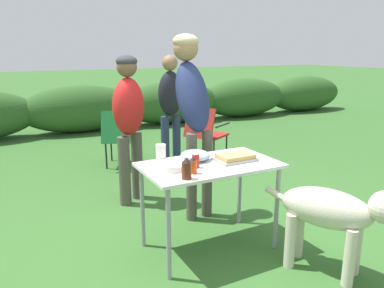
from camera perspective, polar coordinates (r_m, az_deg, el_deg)
name	(u,v)px	position (r m, az deg, el deg)	size (l,w,h in m)	color
ground_plane	(209,246)	(3.32, 2.57, -15.30)	(60.00, 60.00, 0.00)	#336028
shrub_hedge	(81,109)	(7.94, -16.57, 5.17)	(14.40, 0.90, 0.94)	#2D5623
folding_table	(210,173)	(3.05, 2.71, -4.39)	(1.10, 0.64, 0.74)	silver
food_tray	(235,157)	(3.12, 6.61, -2.05)	(0.33, 0.22, 0.06)	#9E9EA3
plate_stack	(173,166)	(2.89, -2.93, -3.31)	(0.25, 0.25, 0.05)	white
mixing_bowl	(195,155)	(3.10, 0.49, -1.74)	(0.25, 0.25, 0.09)	#99B2CC
paper_cup_stack	(161,154)	(3.01, -4.76, -1.54)	(0.08, 0.08, 0.16)	white
hot_sauce_bottle	(193,165)	(2.77, 0.18, -3.28)	(0.06, 0.06, 0.13)	#CC4214
bbq_sauce_bottle	(187,169)	(2.65, -0.84, -3.78)	(0.07, 0.07, 0.16)	#562314
ketchup_bottle	(196,159)	(2.91, 0.54, -2.35)	(0.06, 0.06, 0.14)	red
standing_person_in_gray_fleece	(192,100)	(3.61, 0.04, 6.73)	(0.35, 0.51, 1.78)	#4C473D
standing_person_in_red_jacket	(170,102)	(5.13, -3.31, 6.40)	(0.40, 0.33, 1.57)	#232D4C
standing_person_in_dark_puffer	(129,115)	(4.00, -9.61, 4.34)	(0.48, 0.45, 1.58)	#4C473D
dog	(334,213)	(2.94, 20.88, -9.80)	(0.60, 0.96, 0.72)	beige
camp_chair_green_behind_table	(205,131)	(5.54, 2.03, 2.01)	(0.74, 0.70, 0.83)	maroon
camp_chair_near_hedge	(121,135)	(5.36, -10.82, 1.36)	(0.67, 0.73, 0.83)	#19602D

